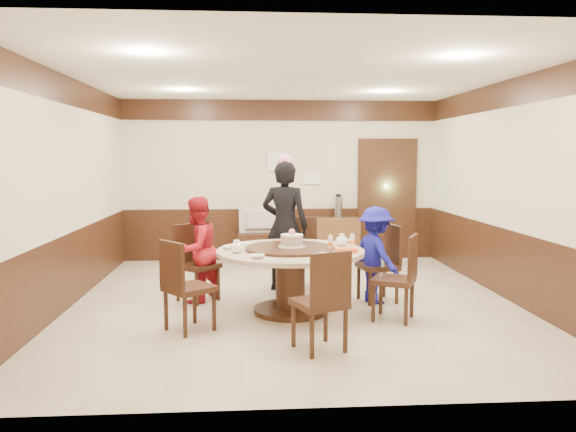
{
  "coord_description": "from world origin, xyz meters",
  "views": [
    {
      "loc": [
        -0.55,
        -6.91,
        1.84
      ],
      "look_at": [
        -0.08,
        -0.08,
        1.1
      ],
      "focal_mm": 35.0,
      "sensor_mm": 36.0,
      "label": 1
    }
  ],
  "objects": [
    {
      "name": "notice_right",
      "position": [
        0.55,
        2.96,
        1.45
      ],
      "size": [
        0.3,
        0.0,
        0.22
      ],
      "primitive_type": "cube",
      "color": "white",
      "rests_on": "room"
    },
    {
      "name": "room",
      "position": [
        0.01,
        0.01,
        1.08
      ],
      "size": [
        6.0,
        6.04,
        2.84
      ],
      "color": "beige",
      "rests_on": "ground"
    },
    {
      "name": "bowl_1",
      "position": [
        0.25,
        -0.99,
        0.77
      ],
      "size": [
        0.14,
        0.14,
        0.04
      ],
      "primitive_type": "imported",
      "color": "white",
      "rests_on": "banquet_table"
    },
    {
      "name": "banquet_table",
      "position": [
        -0.08,
        -0.48,
        0.53
      ],
      "size": [
        1.72,
        1.72,
        0.78
      ],
      "color": "#321A0F",
      "rests_on": "ground"
    },
    {
      "name": "bottle_0",
      "position": [
        0.38,
        -0.56,
        0.83
      ],
      "size": [
        0.06,
        0.06,
        0.16
      ],
      "primitive_type": "cylinder",
      "color": "white",
      "rests_on": "banquet_table"
    },
    {
      "name": "shrimp_platter",
      "position": [
        0.52,
        -0.81,
        0.78
      ],
      "size": [
        0.3,
        0.2,
        0.06
      ],
      "color": "white",
      "rests_on": "banquet_table"
    },
    {
      "name": "person_standing",
      "position": [
        -0.07,
        0.65,
        0.89
      ],
      "size": [
        0.75,
        0.62,
        1.77
      ],
      "primitive_type": "imported",
      "rotation": [
        0.0,
        0.0,
        2.8
      ],
      "color": "black",
      "rests_on": "ground"
    },
    {
      "name": "bowl_3",
      "position": [
        0.56,
        -0.64,
        0.77
      ],
      "size": [
        0.12,
        0.12,
        0.04
      ],
      "primitive_type": "imported",
      "color": "white",
      "rests_on": "banquet_table"
    },
    {
      "name": "person_blue",
      "position": [
        1.02,
        -0.1,
        0.6
      ],
      "size": [
        0.72,
        0.89,
        1.21
      ],
      "primitive_type": "imported",
      "rotation": [
        0.0,
        0.0,
        1.97
      ],
      "color": "navy",
      "rests_on": "ground"
    },
    {
      "name": "chair_2",
      "position": [
        -1.23,
        0.16,
        0.3
      ],
      "size": [
        0.62,
        0.62,
        0.97
      ],
      "rotation": [
        0.0,
        0.0,
        3.95
      ],
      "color": "#321A0F",
      "rests_on": "ground"
    },
    {
      "name": "side_cabinet",
      "position": [
        0.96,
        2.78,
        0.38
      ],
      "size": [
        0.8,
        0.4,
        0.75
      ],
      "primitive_type": "cube",
      "color": "brown",
      "rests_on": "ground"
    },
    {
      "name": "television",
      "position": [
        -0.34,
        2.75,
        0.73
      ],
      "size": [
        0.78,
        0.1,
        0.45
      ],
      "primitive_type": "imported",
      "rotation": [
        0.0,
        0.0,
        3.14
      ],
      "color": "gray",
      "rests_on": "tv_stand"
    },
    {
      "name": "teapot_right",
      "position": [
        0.57,
        -0.24,
        0.81
      ],
      "size": [
        0.17,
        0.15,
        0.13
      ],
      "primitive_type": "ellipsoid",
      "color": "white",
      "rests_on": "banquet_table"
    },
    {
      "name": "birthday_cake",
      "position": [
        -0.06,
        -0.46,
        0.85
      ],
      "size": [
        0.32,
        0.32,
        0.21
      ],
      "color": "white",
      "rests_on": "banquet_table"
    },
    {
      "name": "person_red",
      "position": [
        -1.21,
        0.12,
        0.66
      ],
      "size": [
        0.79,
        0.82,
        1.33
      ],
      "primitive_type": "imported",
      "rotation": [
        0.0,
        0.0,
        4.06
      ],
      "color": "#AE1722",
      "rests_on": "ground"
    },
    {
      "name": "chair_3",
      "position": [
        -1.2,
        -1.09,
        0.3
      ],
      "size": [
        0.62,
        0.62,
        0.97
      ],
      "rotation": [
        0.0,
        0.0,
        5.41
      ],
      "color": "#321A0F",
      "rests_on": "ground"
    },
    {
      "name": "saucer_near",
      "position": [
        -0.33,
        -1.13,
        0.76
      ],
      "size": [
        0.18,
        0.18,
        0.01
      ],
      "primitive_type": "cylinder",
      "color": "white",
      "rests_on": "banquet_table"
    },
    {
      "name": "thermos",
      "position": [
        1.0,
        2.78,
        0.94
      ],
      "size": [
        0.15,
        0.15,
        0.38
      ],
      "primitive_type": "cylinder",
      "color": "silver",
      "rests_on": "side_cabinet"
    },
    {
      "name": "tv_stand",
      "position": [
        -0.34,
        2.75,
        0.25
      ],
      "size": [
        0.85,
        0.45,
        0.5
      ],
      "primitive_type": "cube",
      "color": "#321A0F",
      "rests_on": "ground"
    },
    {
      "name": "bowl_0",
      "position": [
        -0.64,
        -0.16,
        0.77
      ],
      "size": [
        0.16,
        0.16,
        0.04
      ],
      "primitive_type": "imported",
      "color": "white",
      "rests_on": "banquet_table"
    },
    {
      "name": "chair_5",
      "position": [
        1.07,
        -0.86,
        0.3
      ],
      "size": [
        0.59,
        0.59,
        0.97
      ],
      "rotation": [
        0.0,
        0.0,
        7.4
      ],
      "color": "#321A0F",
      "rests_on": "ground"
    },
    {
      "name": "teapot_left",
      "position": [
        -0.7,
        -0.65,
        0.81
      ],
      "size": [
        0.17,
        0.15,
        0.13
      ],
      "primitive_type": "ellipsoid",
      "color": "white",
      "rests_on": "banquet_table"
    },
    {
      "name": "chair_0",
      "position": [
        1.08,
        -0.04,
        0.3
      ],
      "size": [
        0.53,
        0.52,
        0.97
      ],
      "rotation": [
        0.0,
        0.0,
        1.77
      ],
      "color": "#321A0F",
      "rests_on": "ground"
    },
    {
      "name": "bowl_2",
      "position": [
        -0.47,
        -1.01,
        0.77
      ],
      "size": [
        0.16,
        0.16,
        0.04
      ],
      "primitive_type": "imported",
      "color": "white",
      "rests_on": "banquet_table"
    },
    {
      "name": "bowl_4",
      "position": [
        -0.79,
        -0.39,
        0.77
      ],
      "size": [
        0.16,
        0.16,
        0.04
      ],
      "primitive_type": "imported",
      "color": "white",
      "rests_on": "banquet_table"
    },
    {
      "name": "chair_1",
      "position": [
        0.18,
        0.81,
        0.3
      ],
      "size": [
        0.48,
        0.49,
        0.97
      ],
      "rotation": [
        0.0,
        0.0,
        3.05
      ],
      "color": "#321A0F",
      "rests_on": "ground"
    },
    {
      "name": "saucer_far",
      "position": [
        0.37,
        0.02,
        0.76
      ],
      "size": [
        0.18,
        0.18,
        0.01
      ],
      "primitive_type": "cylinder",
      "color": "white",
      "rests_on": "banquet_table"
    },
    {
      "name": "notice_left",
      "position": [
        -0.1,
        2.96,
        1.75
      ],
      "size": [
        0.25,
        0.0,
        0.35
      ],
      "primitive_type": "cube",
      "color": "white",
      "rests_on": "room"
    },
    {
      "name": "chair_4",
      "position": [
        0.11,
        -1.79,
        0.3
      ],
      "size": [
        0.58,
        0.58,
        0.97
      ],
      "rotation": [
        0.0,
        0.0,
        6.69
      ],
      "color": "#321A0F",
      "rests_on": "ground"
    },
    {
      "name": "bottle_1",
      "position": [
        0.65,
        -0.45,
        0.83
      ],
      "size": [
        0.06,
        0.06,
        0.16
      ],
      "primitive_type": "cylinder",
      "color": "white",
      "rests_on": "banquet_table"
    }
  ]
}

